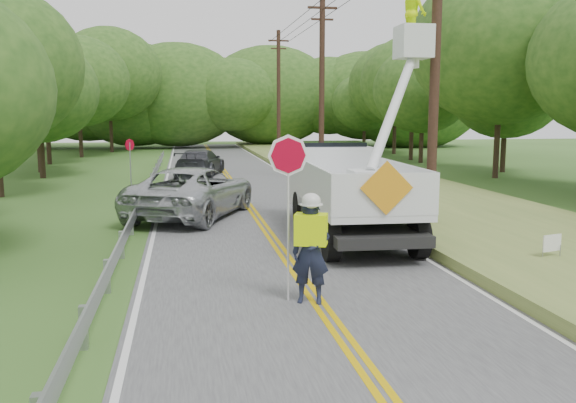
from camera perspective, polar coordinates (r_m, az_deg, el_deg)
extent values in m
plane|color=#33511F|center=(9.47, 6.45, -14.36)|extent=(140.00, 140.00, 0.00)
cube|color=#444446|center=(22.80, -3.45, -0.81)|extent=(7.20, 96.00, 0.02)
cube|color=#D3A700|center=(22.79, -3.70, -0.78)|extent=(0.12, 96.00, 0.00)
cube|color=#D3A700|center=(22.81, -3.20, -0.77)|extent=(0.12, 96.00, 0.00)
cube|color=silver|center=(22.68, -12.15, -1.00)|extent=(0.12, 96.00, 0.00)
cube|color=silver|center=(23.43, 4.96, -0.54)|extent=(0.12, 96.00, 0.00)
cube|color=#95979D|center=(10.06, -18.81, -11.24)|extent=(0.12, 0.14, 0.70)
cube|color=#95979D|center=(12.90, -16.77, -6.81)|extent=(0.12, 0.14, 0.70)
cube|color=#95979D|center=(15.80, -15.50, -3.98)|extent=(0.12, 0.14, 0.70)
cube|color=#95979D|center=(18.73, -14.63, -2.03)|extent=(0.12, 0.14, 0.70)
cube|color=#95979D|center=(21.68, -13.99, -0.61)|extent=(0.12, 0.14, 0.70)
cube|color=#95979D|center=(24.64, -13.51, 0.47)|extent=(0.12, 0.14, 0.70)
cube|color=#95979D|center=(27.61, -13.13, 1.31)|extent=(0.12, 0.14, 0.70)
cube|color=#95979D|center=(30.59, -12.83, 1.99)|extent=(0.12, 0.14, 0.70)
cube|color=#95979D|center=(33.57, -12.58, 2.56)|extent=(0.12, 0.14, 0.70)
cube|color=#95979D|center=(36.55, -12.36, 3.02)|extent=(0.12, 0.14, 0.70)
cube|color=#95979D|center=(39.54, -12.19, 3.42)|extent=(0.12, 0.14, 0.70)
cube|color=#95979D|center=(42.52, -12.03, 3.77)|extent=(0.12, 0.14, 0.70)
cube|color=#95979D|center=(45.51, -11.90, 4.06)|extent=(0.12, 0.14, 0.70)
cube|color=#95979D|center=(23.61, -13.44, 0.74)|extent=(0.05, 48.00, 0.34)
cylinder|color=black|center=(18.96, 13.77, 12.24)|extent=(0.30, 0.30, 10.00)
cylinder|color=black|center=(33.25, 3.22, 10.71)|extent=(0.30, 0.30, 10.00)
cube|color=black|center=(33.68, 3.28, 17.87)|extent=(1.60, 0.12, 0.12)
cube|color=black|center=(33.59, 3.27, 16.86)|extent=(1.20, 0.10, 0.10)
cylinder|color=black|center=(47.97, -0.90, 10.01)|extent=(0.30, 0.30, 10.00)
cube|color=black|center=(48.28, -0.91, 15.00)|extent=(1.60, 0.12, 0.12)
cube|color=black|center=(48.21, -0.91, 14.29)|extent=(1.20, 0.10, 0.10)
cube|color=olive|center=(24.59, 13.21, -0.01)|extent=(7.00, 96.00, 0.30)
cylinder|color=#332319|center=(36.59, -22.32, 4.28)|extent=(0.32, 0.32, 2.84)
ellipsoid|color=#244818|center=(36.54, -22.62, 9.70)|extent=(6.62, 6.62, 5.83)
cylinder|color=#332319|center=(40.24, -22.47, 4.51)|extent=(0.32, 0.32, 2.73)
ellipsoid|color=#244818|center=(40.19, -22.74, 9.25)|extent=(6.36, 6.36, 5.60)
cylinder|color=#332319|center=(46.31, -21.76, 5.21)|extent=(0.32, 0.32, 3.10)
ellipsoid|color=#244818|center=(46.30, -22.01, 9.90)|extent=(7.24, 7.24, 6.37)
cylinder|color=#332319|center=(52.81, -19.07, 5.94)|extent=(0.32, 0.32, 3.60)
ellipsoid|color=#244818|center=(52.84, -19.30, 10.70)|extent=(8.39, 8.39, 7.39)
cylinder|color=#332319|center=(58.88, -16.42, 6.54)|extent=(0.32, 0.32, 4.18)
ellipsoid|color=#244818|center=(58.96, -16.63, 11.51)|extent=(9.75, 9.75, 8.58)
cylinder|color=#332319|center=(35.82, 19.20, 5.52)|extent=(0.32, 0.32, 4.29)
ellipsoid|color=#244818|center=(35.98, 19.61, 13.88)|extent=(10.00, 10.00, 8.80)
cylinder|color=#332319|center=(39.61, 19.75, 4.79)|extent=(0.32, 0.32, 2.99)
ellipsoid|color=#244818|center=(39.58, 20.01, 10.08)|extent=(6.98, 6.98, 6.14)
cylinder|color=#332319|center=(45.49, 12.52, 5.57)|extent=(0.32, 0.32, 3.12)
ellipsoid|color=#244818|center=(45.48, 12.67, 10.37)|extent=(7.28, 7.28, 6.40)
cylinder|color=#332319|center=(48.06, 11.61, 5.95)|extent=(0.32, 0.32, 3.47)
ellipsoid|color=#244818|center=(48.08, 11.77, 11.01)|extent=(8.10, 8.10, 7.13)
cylinder|color=#332319|center=(54.73, 10.05, 6.32)|extent=(0.32, 0.32, 3.57)
ellipsoid|color=#244818|center=(54.76, 10.17, 10.89)|extent=(8.33, 8.33, 7.33)
cylinder|color=#332319|center=(59.17, 7.22, 6.11)|extent=(0.32, 0.32, 2.71)
ellipsoid|color=#244818|center=(59.13, 7.28, 9.32)|extent=(6.32, 6.32, 5.56)
ellipsoid|color=#244818|center=(67.91, -22.55, 9.33)|extent=(12.98, 9.73, 9.73)
ellipsoid|color=#244818|center=(66.38, -18.50, 9.57)|extent=(12.76, 9.57, 9.57)
ellipsoid|color=#244818|center=(64.98, -14.35, 9.78)|extent=(14.13, 10.60, 10.60)
ellipsoid|color=#244818|center=(64.54, -10.47, 9.91)|extent=(14.34, 10.76, 10.76)
ellipsoid|color=#244818|center=(62.99, -5.44, 10.05)|extent=(10.02, 7.52, 7.52)
ellipsoid|color=#244818|center=(66.87, -1.68, 9.99)|extent=(14.51, 10.88, 10.88)
ellipsoid|color=#244818|center=(67.30, 3.95, 9.96)|extent=(11.29, 8.47, 8.47)
ellipsoid|color=#244818|center=(67.49, 7.41, 9.91)|extent=(12.84, 9.63, 9.63)
ellipsoid|color=#244818|center=(67.15, 11.82, 9.81)|extent=(15.73, 11.80, 11.80)
imported|color=#191E33|center=(11.54, 2.18, -4.85)|extent=(0.84, 0.69, 1.98)
cube|color=#C2EC00|center=(11.45, 2.19, -2.66)|extent=(0.70, 0.55, 0.60)
ellipsoid|color=silver|center=(11.36, 2.21, 0.07)|extent=(0.37, 0.37, 0.30)
cylinder|color=#B7B7B7|center=(11.58, 0.02, -2.80)|extent=(0.04, 0.04, 2.77)
cylinder|color=#A5021D|center=(11.38, 0.02, 4.39)|extent=(0.79, 0.07, 0.79)
cylinder|color=black|center=(14.87, 4.11, -3.63)|extent=(0.38, 1.09, 1.08)
cylinder|color=black|center=(15.48, 12.29, -3.33)|extent=(0.38, 1.09, 1.08)
cylinder|color=black|center=(17.03, 2.57, -2.07)|extent=(0.38, 1.09, 1.08)
cylinder|color=black|center=(17.57, 9.80, -1.87)|extent=(0.38, 1.09, 1.08)
cylinder|color=black|center=(19.76, 1.13, -0.61)|extent=(0.38, 1.09, 1.08)
cylinder|color=black|center=(20.23, 7.43, -0.47)|extent=(0.38, 1.09, 1.08)
cube|color=black|center=(17.58, 5.99, -1.53)|extent=(2.64, 7.27, 0.28)
cube|color=silver|center=(16.73, 6.65, -0.09)|extent=(2.78, 5.26, 0.25)
cube|color=silver|center=(16.39, 2.38, 1.76)|extent=(0.27, 5.16, 1.01)
cube|color=silver|center=(17.02, 10.82, 1.87)|extent=(0.27, 5.16, 1.01)
cube|color=silver|center=(14.21, 9.22, 0.64)|extent=(2.58, 0.17, 1.01)
cube|color=silver|center=(20.38, 4.02, 2.42)|extent=(2.61, 2.23, 2.02)
cube|color=black|center=(20.54, 3.92, 4.51)|extent=(2.30, 1.55, 0.84)
cube|color=silver|center=(15.47, 7.81, 1.30)|extent=(1.05, 1.05, 0.90)
cube|color=silver|center=(18.76, 11.82, 14.57)|extent=(0.95, 0.95, 0.95)
imported|color=#C2EC00|center=(18.88, 11.90, 17.14)|extent=(0.62, 0.80, 1.65)
cube|color=orange|center=(14.12, 9.33, 1.27)|extent=(1.27, 0.09, 1.27)
imported|color=#ADB1B5|center=(21.43, -9.00, 0.93)|extent=(5.21, 7.01, 1.77)
imported|color=#313339|center=(35.63, -8.31, 3.70)|extent=(3.34, 5.63, 1.53)
cylinder|color=#95979D|center=(27.75, -14.70, 3.01)|extent=(0.06, 0.06, 2.35)
cylinder|color=#A5021D|center=(27.68, -14.78, 5.21)|extent=(0.38, 0.41, 0.53)
cube|color=white|center=(15.47, 23.75, -3.62)|extent=(0.55, 0.18, 0.40)
cylinder|color=#95979D|center=(15.41, 22.97, -4.91)|extent=(0.02, 0.02, 0.57)
cylinder|color=#95979D|center=(15.66, 24.37, -4.79)|extent=(0.02, 0.02, 0.57)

